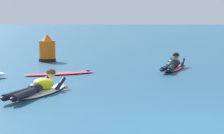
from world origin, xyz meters
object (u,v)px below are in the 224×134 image
at_px(surfer_near, 40,87).
at_px(channel_marker_buoy, 47,51).
at_px(surfer_far, 173,65).
at_px(drifting_surfboard, 60,73).

distance_m(surfer_near, channel_marker_buoy, 6.63).
relative_size(surfer_far, channel_marker_buoy, 2.53).
xyz_separation_m(surfer_far, channel_marker_buoy, (-4.38, 2.19, 0.26)).
bearing_deg(surfer_near, drifting_surfboard, 89.68).
relative_size(surfer_far, drifting_surfboard, 1.21).
distance_m(surfer_near, surfer_far, 5.55).
height_order(surfer_near, drifting_surfboard, surfer_near).
distance_m(surfer_near, drifting_surfboard, 3.08).
height_order(surfer_far, drifting_surfboard, surfer_far).
height_order(surfer_near, channel_marker_buoy, channel_marker_buoy).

